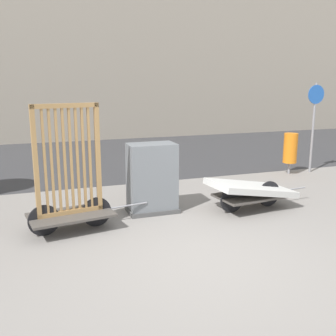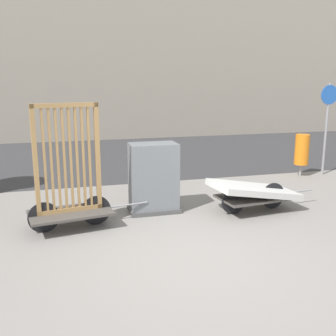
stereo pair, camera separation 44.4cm
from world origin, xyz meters
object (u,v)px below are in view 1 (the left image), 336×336
utility_cabinet (152,180)px  bike_cart_with_bedframe (70,190)px  trash_bin (290,148)px  bike_cart_with_mattress (251,190)px  sign_post (314,116)px

utility_cabinet → bike_cart_with_bedframe: bearing=-162.1°
bike_cart_with_bedframe → utility_cabinet: 1.60m
trash_bin → bike_cart_with_mattress: bearing=-138.0°
bike_cart_with_mattress → sign_post: sign_post is taller
bike_cart_with_bedframe → sign_post: size_ratio=0.88×
bike_cart_with_bedframe → bike_cart_with_mattress: (3.33, -0.00, -0.31)m
bike_cart_with_mattress → utility_cabinet: bearing=158.3°
bike_cart_with_bedframe → utility_cabinet: (1.52, 0.49, -0.09)m
bike_cart_with_bedframe → trash_bin: bearing=11.6°
sign_post → bike_cart_with_bedframe: bearing=-161.1°
utility_cabinet → sign_post: sign_post is taller
bike_cart_with_bedframe → bike_cart_with_mattress: 3.35m
utility_cabinet → trash_bin: 4.63m
bike_cart_with_mattress → utility_cabinet: utility_cabinet is taller
bike_cart_with_mattress → sign_post: bearing=28.7°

